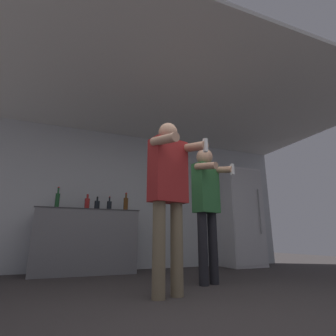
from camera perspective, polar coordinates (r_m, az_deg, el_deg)
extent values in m
plane|color=#383333|center=(2.15, 9.00, -29.38)|extent=(14.00, 14.00, 0.00)
cube|color=#B2B7BC|center=(5.09, -9.79, -6.55)|extent=(7.00, 0.06, 2.55)
cube|color=silver|center=(4.06, -4.06, 15.09)|extent=(7.00, 3.60, 0.05)
cube|color=silver|center=(5.71, 15.18, -10.24)|extent=(0.75, 0.66, 1.94)
cube|color=#B6B6BB|center=(5.44, 17.30, -9.87)|extent=(0.72, 0.01, 1.86)
cylinder|color=#99999E|center=(5.59, 19.33, -8.82)|extent=(0.02, 0.02, 0.87)
cube|color=slate|center=(4.59, -17.43, -15.00)|extent=(1.56, 0.63, 0.99)
cube|color=#38383A|center=(4.61, -16.94, -8.84)|extent=(1.59, 0.66, 0.01)
cylinder|color=black|center=(4.59, -15.21, -7.91)|extent=(0.09, 0.09, 0.15)
cylinder|color=black|center=(4.61, -15.12, -6.58)|extent=(0.03, 0.03, 0.06)
sphere|color=black|center=(4.61, -15.10, -6.20)|extent=(0.03, 0.03, 0.03)
cylinder|color=black|center=(4.62, -12.68, -8.09)|extent=(0.08, 0.08, 0.16)
cylinder|color=black|center=(4.63, -12.60, -6.66)|extent=(0.03, 0.03, 0.08)
sphere|color=maroon|center=(4.64, -12.57, -6.20)|extent=(0.03, 0.03, 0.03)
cylinder|color=#194723|center=(4.57, -22.97, -6.66)|extent=(0.07, 0.07, 0.24)
cylinder|color=#194723|center=(4.59, -22.76, -4.55)|extent=(0.03, 0.03, 0.10)
sphere|color=maroon|center=(4.60, -22.69, -3.95)|extent=(0.03, 0.03, 0.03)
cylinder|color=maroon|center=(4.58, -17.22, -7.54)|extent=(0.08, 0.08, 0.19)
cylinder|color=maroon|center=(4.60, -17.09, -5.89)|extent=(0.04, 0.04, 0.08)
sphere|color=silver|center=(4.60, -17.05, -5.41)|extent=(0.04, 0.04, 0.04)
cylinder|color=#563314|center=(4.68, -9.19, -7.89)|extent=(0.08, 0.08, 0.23)
cylinder|color=#563314|center=(4.70, -9.11, -6.00)|extent=(0.03, 0.03, 0.08)
sphere|color=maroon|center=(4.70, -9.09, -5.52)|extent=(0.04, 0.04, 0.04)
cylinder|color=#75664C|center=(2.61, -2.01, -17.09)|extent=(0.13, 0.13, 0.89)
cylinder|color=#75664C|center=(2.74, 1.91, -17.00)|extent=(0.13, 0.13, 0.89)
cube|color=maroon|center=(2.76, 0.00, -0.65)|extent=(0.43, 0.29, 0.67)
sphere|color=tan|center=(2.90, 0.00, 7.76)|extent=(0.21, 0.21, 0.21)
cylinder|color=tan|center=(2.59, -0.87, 6.21)|extent=(0.19, 0.40, 0.16)
cylinder|color=tan|center=(2.81, 5.40, 4.54)|extent=(0.19, 0.40, 0.16)
cube|color=white|center=(2.67, 8.13, 4.94)|extent=(0.04, 0.04, 0.14)
cylinder|color=black|center=(3.36, 7.60, -16.85)|extent=(0.12, 0.12, 0.85)
cylinder|color=black|center=(3.49, 9.75, -16.70)|extent=(0.12, 0.12, 0.85)
cube|color=#2D6B38|center=(3.48, 8.21, -4.39)|extent=(0.36, 0.28, 0.64)
sphere|color=tan|center=(3.58, 7.95, 2.39)|extent=(0.22, 0.22, 0.22)
cylinder|color=tan|center=(3.31, 8.24, 0.44)|extent=(0.18, 0.36, 0.14)
cylinder|color=tan|center=(3.53, 11.72, -0.37)|extent=(0.18, 0.36, 0.14)
cube|color=white|center=(3.42, 13.84, -0.28)|extent=(0.04, 0.04, 0.14)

